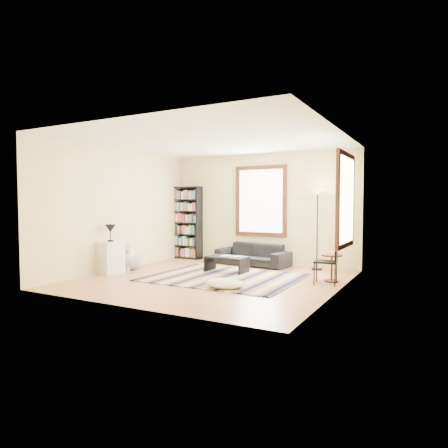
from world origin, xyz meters
The scene contains 21 objects.
floor centered at (0.00, 0.00, -0.05)m, with size 5.00×5.00×0.10m, color tan.
ceiling centered at (0.00, 0.00, 2.85)m, with size 5.00×5.00×0.10m, color white.
wall_back centered at (0.00, 2.55, 1.40)m, with size 5.00×0.10×2.80m, color beige.
wall_front centered at (0.00, -2.55, 1.40)m, with size 5.00×0.10×2.80m, color beige.
wall_left centered at (-2.55, 0.00, 1.40)m, with size 0.10×5.00×2.80m, color beige.
wall_right centered at (2.55, 0.00, 1.40)m, with size 0.10×5.00×2.80m, color beige.
window_back centered at (0.00, 2.47, 1.60)m, with size 1.20×0.06×1.60m, color white.
window_right centered at (2.47, 0.80, 1.60)m, with size 0.06×1.20×1.60m, color white.
rug centered at (0.14, 0.24, 0.01)m, with size 3.01×2.41×0.02m, color #0C133E.
sofa centered at (-0.03, 2.05, 0.27)m, with size 1.86×0.73×0.54m, color black.
bookshelf centered at (-2.19, 2.32, 1.00)m, with size 0.90×0.30×2.00m, color black.
coffee_table centered at (-0.11, 0.82, 0.18)m, with size 0.90×0.50×0.36m, color black.
book_a centered at (-0.21, 0.82, 0.37)m, with size 0.17×0.22×0.02m, color beige.
book_b centered at (0.04, 0.87, 0.37)m, with size 0.18×0.24×0.02m, color beige.
floor_cushion centered at (0.65, -0.66, 0.09)m, with size 0.72×0.54×0.18m, color white.
floor_lamp centered at (1.55, 2.15, 0.93)m, with size 0.30×0.30×1.86m, color black, non-canonical shape.
side_table centered at (2.20, 0.88, 0.27)m, with size 0.40×0.40×0.54m, color #402010.
folding_chair centered at (2.15, 0.59, 0.43)m, with size 0.42×0.40×0.86m, color black.
white_cabinet centered at (-2.30, -0.48, 0.35)m, with size 0.38×0.50×0.70m, color silver.
table_lamp centered at (-2.30, -0.48, 0.89)m, with size 0.24×0.24×0.38m, color black, non-canonical shape.
dog centered at (-2.18, 0.08, 0.31)m, with size 0.44×0.62×0.62m, color #B4B4B4, non-canonical shape.
Camera 1 is at (4.04, -6.95, 1.54)m, focal length 32.00 mm.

